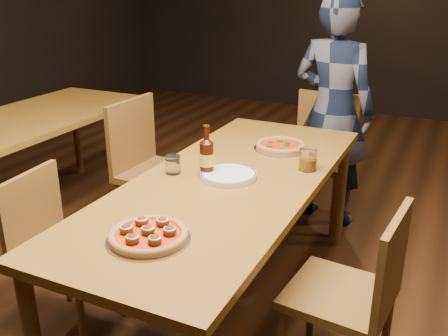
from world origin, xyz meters
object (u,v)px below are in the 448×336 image
at_px(pizza_meatball, 148,235).
at_px(diner, 333,111).
at_px(water_glass, 173,165).
at_px(amber_glass, 308,159).
at_px(pizza_margherita, 281,146).
at_px(chair_main_nw, 68,253).
at_px(table_main, 229,193).
at_px(chair_end, 317,159).
at_px(table_left, 15,131).
at_px(chair_main_sw, 161,173).
at_px(chair_main_e, 339,293).
at_px(plate_stack, 228,175).
at_px(beer_bottle, 207,158).

height_order(pizza_meatball, diner, diner).
bearing_deg(water_glass, amber_glass, 29.50).
bearing_deg(diner, pizza_margherita, 94.55).
bearing_deg(chair_main_nw, amber_glass, -57.97).
distance_m(table_main, pizza_margherita, 0.52).
xyz_separation_m(pizza_meatball, pizza_margherita, (0.09, 1.16, -0.00)).
height_order(chair_end, pizza_meatball, chair_end).
distance_m(water_glass, diner, 1.43).
bearing_deg(water_glass, chair_main_nw, -133.55).
height_order(table_left, chair_main_sw, chair_main_sw).
distance_m(table_main, pizza_meatball, 0.66).
height_order(table_main, table_left, same).
relative_size(chair_main_e, diner, 0.55).
xyz_separation_m(chair_main_nw, diner, (0.79, 1.74, 0.37)).
bearing_deg(chair_main_nw, plate_stack, -59.91).
bearing_deg(plate_stack, table_left, 170.20).
xyz_separation_m(chair_main_nw, chair_end, (0.73, 1.65, 0.05)).
relative_size(water_glass, diner, 0.06).
relative_size(chair_end, pizza_meatball, 3.05).
bearing_deg(table_main, water_glass, -168.96).
relative_size(beer_bottle, diner, 0.15).
xyz_separation_m(pizza_margherita, amber_glass, (0.22, -0.24, 0.04)).
bearing_deg(beer_bottle, chair_main_e, -16.68).
bearing_deg(chair_main_e, plate_stack, -104.97).
xyz_separation_m(pizza_margherita, water_glass, (-0.35, -0.56, 0.03)).
height_order(chair_main_nw, pizza_meatball, chair_main_nw).
bearing_deg(pizza_margherita, plate_stack, -99.12).
relative_size(chair_end, diner, 0.59).
relative_size(chair_main_sw, amber_glass, 9.04).
xyz_separation_m(beer_bottle, amber_glass, (0.41, 0.27, -0.03)).
bearing_deg(amber_glass, chair_main_e, -58.49).
bearing_deg(chair_main_sw, water_glass, -140.07).
bearing_deg(plate_stack, table_main, -56.50).
bearing_deg(table_left, chair_end, 27.08).
distance_m(chair_main_nw, beer_bottle, 0.79).
distance_m(chair_main_nw, plate_stack, 0.84).
relative_size(chair_main_nw, pizza_margherita, 2.85).
relative_size(table_left, water_glass, 22.67).
bearing_deg(chair_end, diner, 57.10).
xyz_separation_m(table_main, pizza_margherita, (0.08, 0.51, 0.09)).
relative_size(chair_main_nw, amber_glass, 7.78).
bearing_deg(pizza_meatball, plate_stack, 89.33).
bearing_deg(water_glass, chair_end, 73.73).
xyz_separation_m(plate_stack, diner, (0.17, 1.30, 0.02)).
bearing_deg(chair_main_sw, chair_main_e, -116.93).
distance_m(table_main, table_left, 1.73).
bearing_deg(plate_stack, amber_glass, 40.71).
xyz_separation_m(table_left, pizza_meatball, (1.69, -0.95, 0.09)).
xyz_separation_m(table_left, amber_glass, (2.00, -0.03, 0.13)).
distance_m(beer_bottle, water_glass, 0.17).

